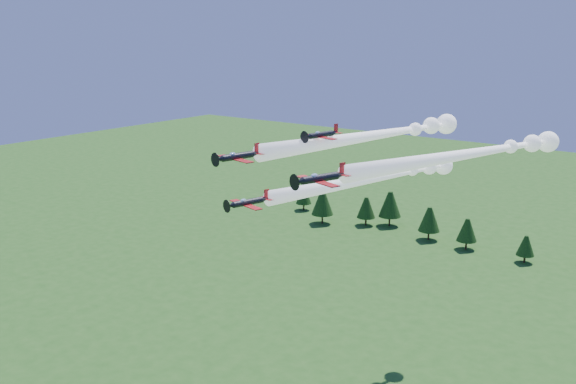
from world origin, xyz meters
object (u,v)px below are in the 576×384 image
Objects in this scene: plane_left at (381,177)px; plane_slot at (321,135)px; plane_lead at (381,134)px; plane_right at (475,153)px.

plane_left is 7.32× the size of plane_slot.
plane_left is 27.25m from plane_slot.
plane_lead is 1.00× the size of plane_left.
plane_left is (-5.11, 9.90, -9.80)m from plane_lead.
plane_left is at bearing -177.89° from plane_right.
plane_left is 0.96× the size of plane_right.
plane_slot is (2.89, -24.60, 11.38)m from plane_left.
plane_left is at bearing 129.97° from plane_lead.
plane_slot reaches higher than plane_left.
plane_slot is at bearing -85.92° from plane_lead.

